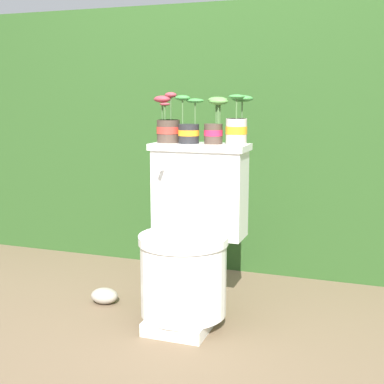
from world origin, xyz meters
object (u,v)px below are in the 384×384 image
Objects in this scene: potted_plant_left at (168,126)px; potted_plant_middle at (215,122)px; potted_plant_midright at (237,125)px; potted_plant_midleft at (189,128)px; toilet at (190,245)px; garden_stone at (104,296)px.

potted_plant_middle is (0.23, 0.01, 0.02)m from potted_plant_left.
potted_plant_left is at bearing -179.83° from potted_plant_midright.
potted_plant_midleft is (0.11, -0.01, -0.01)m from potted_plant_left.
potted_plant_middle is at bearing 1.49° from potted_plant_left.
garden_stone is at bearing 176.95° from toilet.
garden_stone is at bearing -163.84° from potted_plant_midleft.
garden_stone is at bearing -165.44° from potted_plant_middle.
potted_plant_midleft is at bearing 111.49° from toilet.
potted_plant_midright is at bearing 3.59° from potted_plant_midleft.
potted_plant_midleft is at bearing -6.91° from potted_plant_left.
toilet is 0.54m from potted_plant_midleft.
garden_stone is (-0.53, -0.14, -0.86)m from potted_plant_middle.
toilet is 3.39× the size of potted_plant_left.
toilet is 5.79× the size of garden_stone.
potted_plant_left is 1.06× the size of potted_plant_midleft.
toilet is at bearing -3.05° from garden_stone.
potted_plant_midright is at bearing -2.72° from potted_plant_middle.
potted_plant_midleft is at bearing -176.41° from potted_plant_midright.
potted_plant_midright is (0.23, 0.01, 0.02)m from potted_plant_midleft.
potted_plant_left is at bearing -178.51° from potted_plant_middle.
potted_plant_middle is 1.02m from garden_stone.
potted_plant_left is 0.11m from potted_plant_midleft.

